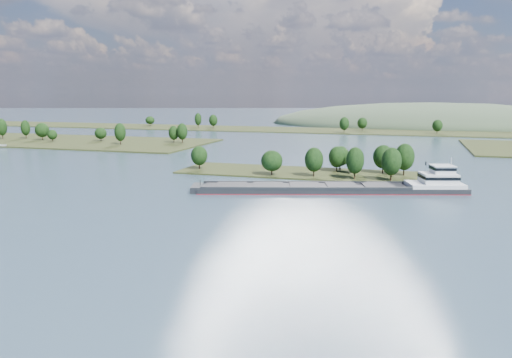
% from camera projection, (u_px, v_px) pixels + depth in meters
% --- Properties ---
extents(ground, '(1800.00, 1800.00, 0.00)m').
position_uv_depth(ground, '(262.00, 207.00, 139.73)').
color(ground, '#374F60').
rests_on(ground, ground).
extents(tree_island, '(100.00, 30.00, 13.39)m').
position_uv_depth(tree_island, '(323.00, 165.00, 192.75)').
color(tree_island, '#272E14').
rests_on(tree_island, ground).
extents(back_shoreline, '(900.00, 60.00, 14.65)m').
position_uv_depth(back_shoreline, '(370.00, 131.00, 400.47)').
color(back_shoreline, '#272E14').
rests_on(back_shoreline, ground).
extents(hill_west, '(320.00, 160.00, 44.00)m').
position_uv_depth(hill_west, '(433.00, 125.00, 480.11)').
color(hill_west, '#3A4C34').
rests_on(hill_west, ground).
extents(cargo_barge, '(87.36, 34.86, 11.90)m').
position_uv_depth(cargo_barge, '(348.00, 187.00, 160.79)').
color(cargo_barge, black).
rests_on(cargo_barge, ground).
extents(motorboat, '(5.33, 2.25, 2.02)m').
position_uv_depth(motorboat, '(3.00, 146.00, 289.07)').
color(motorboat, white).
rests_on(motorboat, ground).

